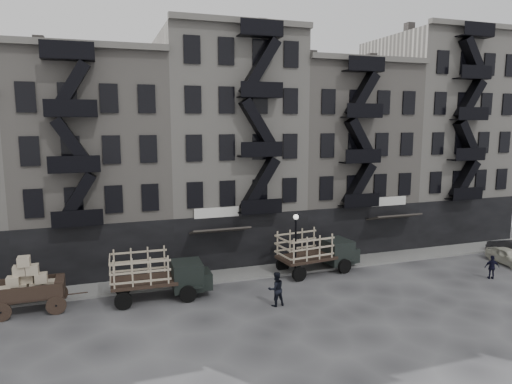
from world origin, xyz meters
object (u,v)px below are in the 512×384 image
object	(u,v)px
stake_truck_east	(316,249)
policeman	(492,267)
stake_truck_west	(158,272)
wagon	(27,280)
pedestrian_mid	(276,289)
car_east	(508,256)

from	to	relation	value
stake_truck_east	policeman	world-z (taller)	stake_truck_east
stake_truck_west	wagon	bearing A→B (deg)	178.78
pedestrian_mid	policeman	distance (m)	15.51
wagon	stake_truck_west	size ratio (longest dim) A/B	0.64
wagon	policeman	bearing A→B (deg)	-9.01
car_east	wagon	bearing A→B (deg)	-178.55
wagon	stake_truck_east	distance (m)	18.33
stake_truck_west	pedestrian_mid	xyz separation A→B (m)	(6.31, -3.30, -0.67)
stake_truck_east	car_east	xyz separation A→B (m)	(14.38, -3.04, -1.09)
stake_truck_west	pedestrian_mid	distance (m)	7.15
wagon	car_east	size ratio (longest dim) A/B	1.07
stake_truck_west	pedestrian_mid	bearing A→B (deg)	-25.66
pedestrian_mid	policeman	xyz separation A→B (m)	(15.51, -0.46, -0.20)
wagon	stake_truck_west	xyz separation A→B (m)	(7.12, -0.39, -0.15)
stake_truck_west	policeman	bearing A→B (deg)	-7.85
stake_truck_west	car_east	world-z (taller)	stake_truck_west
stake_truck_east	car_east	world-z (taller)	stake_truck_east
stake_truck_west	car_east	xyz separation A→B (m)	(25.56, -1.67, -1.08)
stake_truck_west	stake_truck_east	world-z (taller)	stake_truck_east
wagon	car_east	bearing A→B (deg)	-4.46
stake_truck_west	car_east	bearing A→B (deg)	-1.82
policeman	wagon	bearing A→B (deg)	16.15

